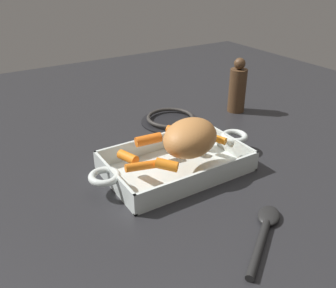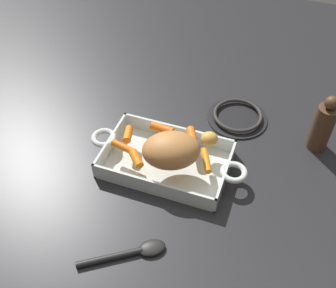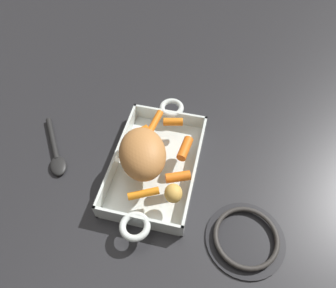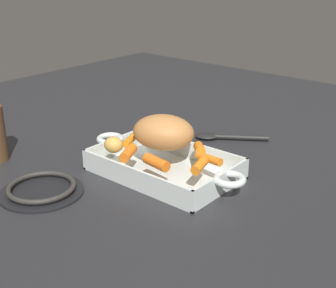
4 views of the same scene
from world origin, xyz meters
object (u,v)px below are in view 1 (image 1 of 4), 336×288
Objects in this scene: baby_carrot_northeast at (141,166)px; stove_burner_rear at (170,119)px; baby_carrot_long at (177,132)px; potato_halved at (193,125)px; roasting_dish at (176,164)px; baby_carrot_center_right at (148,140)px; pepper_mill at (237,88)px; pork_roast at (190,138)px; baby_carrot_southeast at (128,157)px; baby_carrot_southwest at (213,138)px; serving_spoon at (265,229)px; baby_carrot_center_left at (167,165)px.

baby_carrot_northeast is 0.39× the size of stove_burner_rear.
potato_halved is at bearing -0.33° from baby_carrot_long.
roasting_dish is 6.70× the size of baby_carrot_center_right.
baby_carrot_northeast is (-0.10, -0.03, 0.04)m from roasting_dish.
baby_carrot_center_right is at bearing -160.96° from pepper_mill.
pork_roast is at bearing -113.40° from stove_burner_rear.
baby_carrot_northeast is at bearing -79.56° from baby_carrot_southeast.
baby_carrot_long reaches higher than baby_carrot_southwest.
baby_carrot_southwest is 1.59× the size of potato_halved.
serving_spoon is (-0.03, -0.33, -0.05)m from baby_carrot_long.
serving_spoon is (0.08, -0.21, -0.05)m from baby_carrot_center_left.
baby_carrot_center_left is 0.82× the size of baby_carrot_long.
roasting_dish is at bearing -119.58° from stove_burner_rear.
baby_carrot_long reaches higher than serving_spoon.
roasting_dish reaches higher than serving_spoon.
potato_halved is at bearing 99.08° from baby_carrot_southwest.
baby_carrot_center_right is at bearing 118.26° from roasting_dish.
baby_carrot_southeast is at bearing 126.47° from baby_carrot_center_left.
stove_burner_rear is at bearing 60.42° from roasting_dish.
baby_carrot_southeast reaches higher than baby_carrot_northeast.
baby_carrot_northeast is (-0.13, -0.00, -0.03)m from pork_roast.
baby_carrot_center_left is 0.74× the size of baby_carrot_center_right.
baby_carrot_southeast is 1.08× the size of baby_carrot_center_left.
baby_carrot_long is (0.16, 0.05, 0.00)m from baby_carrot_southeast.
baby_carrot_center_left is 0.26× the size of serving_spoon.
baby_carrot_long is 0.33× the size of pepper_mill.
baby_carrot_southwest is 0.28m from serving_spoon.
potato_halved is (0.20, 0.09, 0.01)m from baby_carrot_northeast.
stove_burner_rear is at bearing 76.60° from potato_halved.
roasting_dish is 0.08m from pork_roast.
pepper_mill is (0.47, 0.23, 0.02)m from baby_carrot_northeast.
serving_spoon is at bearing -102.81° from potato_halved.
baby_carrot_southwest is 0.41× the size of pepper_mill.
baby_carrot_center_left and baby_carrot_center_right have the same top height.
stove_burner_rear is at bearing 56.52° from baby_carrot_center_left.
baby_carrot_center_right is at bearing -179.95° from baby_carrot_long.
roasting_dish is 0.27m from stove_burner_rear.
pork_roast is 3.07× the size of baby_carrot_center_left.
baby_carrot_southwest is at bearing 6.80° from baby_carrot_northeast.
baby_carrot_long is (0.11, 0.12, 0.00)m from baby_carrot_center_left.
roasting_dish is 2.94× the size of pork_roast.
pork_roast is 0.30m from stove_burner_rear.
baby_carrot_northeast is 0.38× the size of serving_spoon.
baby_carrot_center_left reaches higher than roasting_dish.
potato_halved is (0.07, 0.09, -0.02)m from pork_roast.
pepper_mill is (0.23, -0.04, 0.07)m from stove_burner_rear.
baby_carrot_center_left is 0.23m from serving_spoon.
serving_spoon is at bearing -90.77° from pork_roast.
serving_spoon is (0.12, -0.24, -0.05)m from baby_carrot_northeast.
baby_carrot_southeast is 0.32m from serving_spoon.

